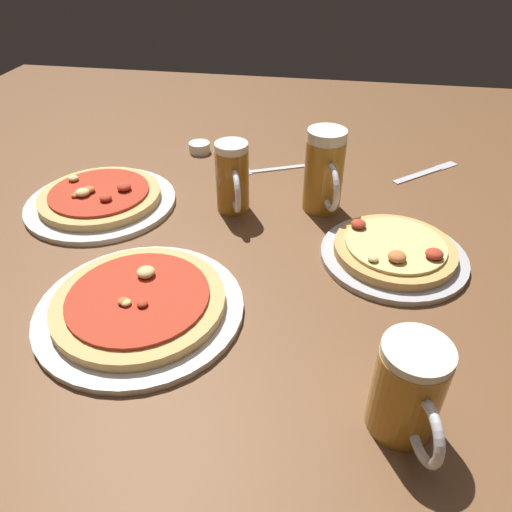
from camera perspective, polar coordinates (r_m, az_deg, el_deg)
The scene contains 10 objects.
ground_plane at distance 0.90m, azimuth 0.00°, elevation -1.80°, with size 2.40×2.40×0.03m, color brown.
pizza_plate_near at distance 0.80m, azimuth -13.72°, elevation -5.64°, with size 0.34×0.34×0.05m.
pizza_plate_far at distance 0.93m, azimuth 16.17°, elevation 0.48°, with size 0.27×0.27×0.05m.
pizza_plate_side at distance 1.12m, azimuth -18.07°, elevation 6.53°, with size 0.33×0.33×0.05m.
beer_mug_dark at distance 1.02m, azimuth -2.80°, elevation 9.18°, with size 0.07×0.12×0.15m.
beer_mug_amber at distance 1.03m, azimuth 8.18°, elevation 9.87°, with size 0.08×0.14×0.18m.
beer_mug_pale at distance 0.63m, azimuth 17.78°, elevation -15.09°, with size 0.09×0.14×0.14m.
ramekin_butter at distance 1.33m, azimuth -6.77°, elevation 12.76°, with size 0.06×0.06×0.03m, color white.
fork_left at distance 1.22m, azimuth 1.72°, elevation 10.34°, with size 0.19×0.10×0.01m.
knife_right at distance 1.28m, azimuth 19.67°, elevation 9.46°, with size 0.17×0.16×0.01m.
Camera 1 is at (0.12, -0.70, 0.54)m, focal length 33.48 mm.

